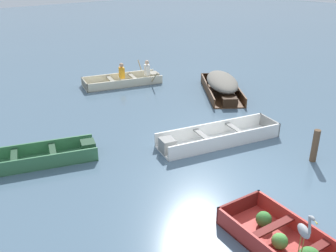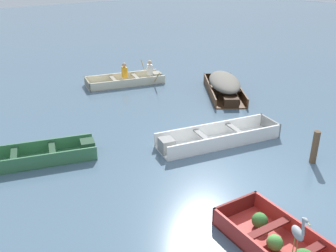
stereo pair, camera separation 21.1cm
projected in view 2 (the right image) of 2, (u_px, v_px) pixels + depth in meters
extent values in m
plane|color=slate|center=(250.00, 196.00, 8.25)|extent=(80.00, 80.00, 0.00)
cube|color=#AD2D28|center=(304.00, 234.00, 6.82)|extent=(0.36, 2.61, 0.38)
cube|color=maroon|center=(235.00, 208.00, 7.56)|extent=(1.13, 0.18, 0.38)
cube|color=maroon|center=(268.00, 228.00, 6.83)|extent=(1.04, 0.28, 0.04)
sphere|color=#4C9342|center=(275.00, 243.00, 6.62)|extent=(0.29, 0.29, 0.29)
sphere|color=#387533|center=(260.00, 220.00, 7.18)|extent=(0.31, 0.31, 0.31)
cube|color=white|center=(218.00, 141.00, 10.70)|extent=(3.72, 1.82, 0.04)
cube|color=white|center=(227.00, 142.00, 10.25)|extent=(3.49, 0.97, 0.41)
cube|color=white|center=(211.00, 130.00, 10.99)|extent=(3.49, 0.97, 0.41)
cube|color=gray|center=(270.00, 125.00, 11.27)|extent=(0.29, 0.92, 0.41)
cube|color=gray|center=(167.00, 145.00, 10.02)|extent=(0.46, 0.50, 0.37)
cube|color=gray|center=(202.00, 136.00, 10.38)|extent=(0.37, 0.85, 0.04)
cube|color=gray|center=(235.00, 129.00, 10.78)|extent=(0.37, 0.85, 0.04)
cube|color=#387047|center=(35.00, 161.00, 9.67)|extent=(3.23, 1.89, 0.04)
cube|color=#387047|center=(34.00, 148.00, 9.97)|extent=(2.95, 1.08, 0.38)
cube|color=#387047|center=(34.00, 163.00, 9.23)|extent=(2.95, 1.08, 0.38)
cube|color=#1E3D27|center=(88.00, 146.00, 10.00)|extent=(0.47, 0.50, 0.34)
cube|color=#1E3D27|center=(52.00, 149.00, 9.70)|extent=(0.42, 0.81, 0.04)
cube|color=#1E3D27|center=(14.00, 155.00, 9.43)|extent=(0.42, 0.81, 0.04)
cube|color=#4C2D19|center=(224.00, 93.00, 14.58)|extent=(2.91, 3.37, 0.04)
cube|color=#4C2D19|center=(238.00, 89.00, 14.53)|extent=(2.01, 2.70, 0.35)
cube|color=#4C2D19|center=(210.00, 90.00, 14.50)|extent=(2.01, 2.70, 0.35)
cube|color=black|center=(217.00, 77.00, 16.01)|extent=(0.97, 0.73, 0.35)
cube|color=black|center=(231.00, 102.00, 13.16)|extent=(0.64, 0.60, 0.32)
cube|color=black|center=(226.00, 91.00, 14.03)|extent=(0.96, 0.76, 0.04)
cube|color=black|center=(222.00, 83.00, 14.93)|extent=(0.96, 0.76, 0.04)
ellipsoid|color=#6B665B|center=(224.00, 82.00, 14.39)|extent=(2.51, 2.85, 0.44)
cube|color=beige|center=(125.00, 83.00, 15.73)|extent=(3.38, 1.96, 0.04)
cube|color=beige|center=(121.00, 77.00, 16.12)|extent=(3.08, 0.94, 0.34)
cube|color=beige|center=(128.00, 83.00, 15.22)|extent=(3.08, 0.94, 0.34)
cube|color=gray|center=(87.00, 84.00, 15.13)|extent=(0.36, 1.08, 0.34)
cube|color=gray|center=(157.00, 76.00, 16.15)|extent=(0.49, 0.58, 0.31)
cube|color=gray|center=(136.00, 77.00, 15.80)|extent=(0.44, 1.01, 0.04)
cube|color=gray|center=(114.00, 79.00, 15.47)|extent=(0.44, 1.01, 0.04)
cube|color=orange|center=(124.00, 72.00, 15.54)|extent=(0.25, 0.32, 0.44)
sphere|color=tan|center=(124.00, 65.00, 15.41)|extent=(0.18, 0.18, 0.18)
cube|color=white|center=(150.00, 70.00, 15.92)|extent=(0.25, 0.32, 0.44)
sphere|color=beige|center=(150.00, 62.00, 15.79)|extent=(0.18, 0.18, 0.18)
cylinder|color=tan|center=(144.00, 67.00, 16.69)|extent=(0.22, 0.63, 0.55)
cylinder|color=tan|center=(157.00, 77.00, 15.24)|extent=(0.22, 0.63, 0.55)
cylinder|color=olive|center=(297.00, 246.00, 5.95)|extent=(0.02, 0.02, 0.35)
cylinder|color=olive|center=(293.00, 246.00, 5.94)|extent=(0.02, 0.02, 0.35)
ellipsoid|color=#93999E|center=(298.00, 233.00, 5.84)|extent=(0.28, 0.35, 0.18)
cylinder|color=#93999E|center=(303.00, 227.00, 5.64)|extent=(0.10, 0.12, 0.28)
ellipsoid|color=#93999E|center=(306.00, 220.00, 5.54)|extent=(0.11, 0.13, 0.06)
cone|color=gold|center=(308.00, 224.00, 5.47)|extent=(0.07, 0.10, 0.02)
cylinder|color=brown|center=(315.00, 147.00, 9.46)|extent=(0.17, 0.17, 0.88)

